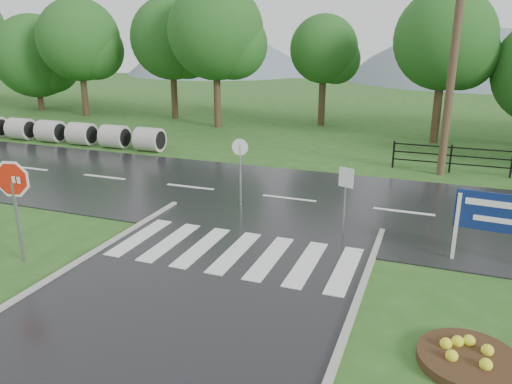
% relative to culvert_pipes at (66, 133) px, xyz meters
% --- Properties ---
extents(ground, '(120.00, 120.00, 0.00)m').
position_rel_culvert_pipes_xyz_m(ground, '(14.19, -15.00, -0.60)').
color(ground, '#28571D').
rests_on(ground, ground).
extents(main_road, '(90.00, 8.00, 0.04)m').
position_rel_culvert_pipes_xyz_m(main_road, '(14.19, -5.00, -0.60)').
color(main_road, black).
rests_on(main_road, ground).
extents(crosswalk, '(6.50, 2.80, 0.02)m').
position_rel_culvert_pipes_xyz_m(crosswalk, '(14.19, -10.00, -0.54)').
color(crosswalk, silver).
rests_on(crosswalk, ground).
extents(fence_west, '(9.58, 0.08, 1.20)m').
position_rel_culvert_pipes_xyz_m(fence_west, '(21.94, 1.00, 0.12)').
color(fence_west, black).
rests_on(fence_west, ground).
extents(hills, '(102.00, 48.00, 48.00)m').
position_rel_culvert_pipes_xyz_m(hills, '(17.68, 50.00, -16.14)').
color(hills, slate).
rests_on(hills, ground).
extents(treeline, '(83.20, 5.20, 10.00)m').
position_rel_culvert_pipes_xyz_m(treeline, '(15.19, 9.00, -0.60)').
color(treeline, '#1B5119').
rests_on(treeline, ground).
extents(culvert_pipes, '(11.80, 1.20, 1.20)m').
position_rel_culvert_pipes_xyz_m(culvert_pipes, '(0.00, 0.00, 0.00)').
color(culvert_pipes, '#9E9B93').
rests_on(culvert_pipes, ground).
extents(stop_sign, '(1.26, 0.29, 2.89)m').
position_rel_culvert_pipes_xyz_m(stop_sign, '(9.17, -12.36, 1.40)').
color(stop_sign, '#939399').
rests_on(stop_sign, ground).
extents(estate_billboard, '(2.21, 0.24, 1.94)m').
position_rel_culvert_pipes_xyz_m(estate_billboard, '(20.72, -8.28, 0.73)').
color(estate_billboard, silver).
rests_on(estate_billboard, ground).
extents(flower_bed, '(1.82, 1.82, 0.36)m').
position_rel_culvert_pipes_xyz_m(flower_bed, '(19.99, -12.88, -0.46)').
color(flower_bed, '#332111').
rests_on(flower_bed, ground).
extents(reg_sign_small, '(0.45, 0.18, 2.10)m').
position_rel_culvert_pipes_xyz_m(reg_sign_small, '(16.70, -7.74, 0.89)').
color(reg_sign_small, '#939399').
rests_on(reg_sign_small, ground).
extents(reg_sign_round, '(0.56, 0.09, 2.40)m').
position_rel_culvert_pipes_xyz_m(reg_sign_round, '(12.88, -6.40, 0.90)').
color(reg_sign_round, '#939399').
rests_on(reg_sign_round, ground).
extents(utility_pole_east, '(1.74, 0.33, 9.76)m').
position_rel_culvert_pipes_xyz_m(utility_pole_east, '(19.22, 0.50, 4.36)').
color(utility_pole_east, '#473523').
rests_on(utility_pole_east, ground).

